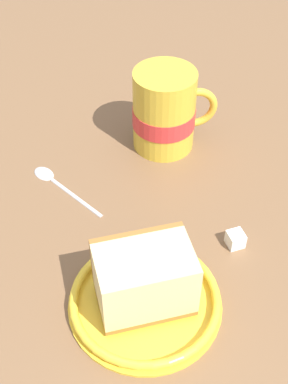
# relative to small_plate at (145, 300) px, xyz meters

# --- Properties ---
(ground_plane) EXTENTS (1.53, 1.53, 0.03)m
(ground_plane) POSITION_rel_small_plate_xyz_m (0.09, -0.04, -0.02)
(ground_plane) COLOR brown
(small_plate) EXTENTS (0.15, 0.15, 0.02)m
(small_plate) POSITION_rel_small_plate_xyz_m (0.00, 0.00, 0.00)
(small_plate) COLOR yellow
(small_plate) RESTS_ON ground_plane
(cake_slice) EXTENTS (0.09, 0.11, 0.07)m
(cake_slice) POSITION_rel_small_plate_xyz_m (0.00, 0.00, 0.03)
(cake_slice) COLOR #9E662D
(cake_slice) RESTS_ON small_plate
(tea_mug) EXTENTS (0.08, 0.11, 0.11)m
(tea_mug) POSITION_rel_small_plate_xyz_m (0.25, -0.00, 0.05)
(tea_mug) COLOR gold
(tea_mug) RESTS_ON ground_plane
(teaspoon) EXTENTS (0.08, 0.10, 0.01)m
(teaspoon) POSITION_rel_small_plate_xyz_m (0.17, 0.13, -0.00)
(teaspoon) COLOR silver
(teaspoon) RESTS_ON ground_plane
(sugar_cube) EXTENTS (0.02, 0.02, 0.02)m
(sugar_cube) POSITION_rel_small_plate_xyz_m (0.08, -0.09, 0.00)
(sugar_cube) COLOR white
(sugar_cube) RESTS_ON ground_plane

